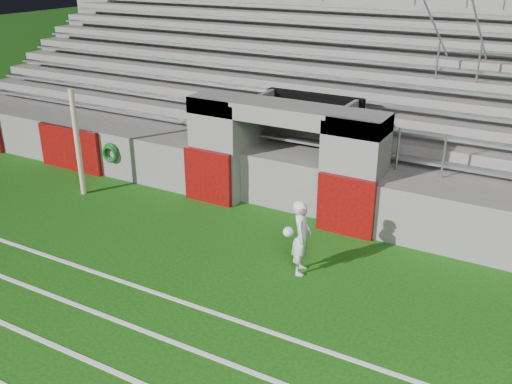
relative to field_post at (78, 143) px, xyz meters
The scene contains 5 objects.
ground 5.43m from the field_post, 20.09° to the right, with size 90.00×90.00×0.00m, color #13450B.
field_post is the anchor object (origin of this frame).
stadium_structure 7.90m from the field_post, 51.35° to the left, with size 26.00×8.48×5.42m.
goalkeeper_with_ball 6.65m from the field_post, ahead, with size 0.54×0.64×1.52m.
hose_coil 1.28m from the field_post, 91.36° to the left, with size 0.52×0.14×0.55m.
Camera 1 is at (5.63, -7.88, 5.81)m, focal length 40.00 mm.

